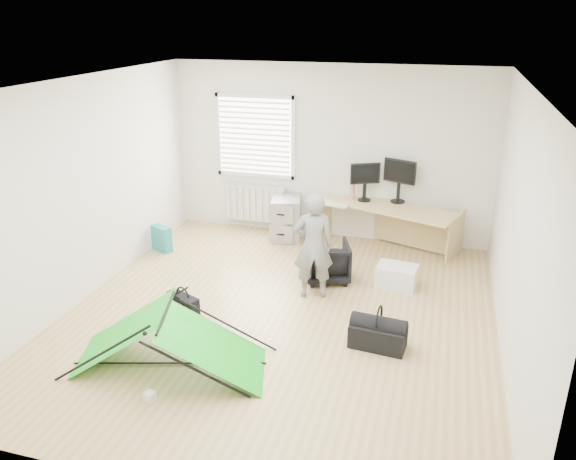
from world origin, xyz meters
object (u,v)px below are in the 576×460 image
(monitor_left, at_px, (365,187))
(laptop_bag, at_px, (184,308))
(desk, at_px, (386,228))
(person, at_px, (313,246))
(thermos, at_px, (353,192))
(office_chair, at_px, (327,261))
(duffel_bag, at_px, (378,336))
(kite, at_px, (168,339))
(storage_crate, at_px, (397,276))
(filing_cabinet, at_px, (286,218))
(monitor_right, at_px, (399,187))

(monitor_left, bearing_deg, laptop_bag, -144.12)
(desk, height_order, monitor_left, monitor_left)
(person, bearing_deg, monitor_left, -118.26)
(monitor_left, distance_m, laptop_bag, 3.45)
(thermos, xyz_separation_m, office_chair, (-0.08, -1.40, -0.56))
(person, xyz_separation_m, duffel_bag, (0.95, -0.96, -0.56))
(laptop_bag, bearing_deg, kite, -49.19)
(person, distance_m, storage_crate, 1.28)
(desk, relative_size, filing_cabinet, 3.04)
(laptop_bag, bearing_deg, person, 62.49)
(filing_cabinet, distance_m, office_chair, 1.60)
(desk, xyz_separation_m, laptop_bag, (-2.02, -2.78, -0.19))
(filing_cabinet, bearing_deg, monitor_right, -7.65)
(filing_cabinet, xyz_separation_m, monitor_right, (1.71, 0.19, 0.61))
(filing_cabinet, bearing_deg, office_chair, -67.82)
(monitor_right, bearing_deg, duffel_bag, -66.01)
(monitor_left, xyz_separation_m, laptop_bag, (-1.64, -2.94, -0.75))
(office_chair, relative_size, storage_crate, 1.15)
(monitor_right, distance_m, laptop_bag, 3.77)
(monitor_left, distance_m, storage_crate, 1.69)
(kite, bearing_deg, filing_cabinet, 71.12)
(monitor_left, height_order, person, person)
(desk, bearing_deg, person, -91.94)
(filing_cabinet, xyz_separation_m, kite, (-0.19, -3.67, -0.03))
(desk, xyz_separation_m, office_chair, (-0.64, -1.25, -0.08))
(monitor_right, relative_size, laptop_bag, 1.16)
(office_chair, bearing_deg, person, 62.06)
(filing_cabinet, height_order, monitor_right, monitor_right)
(desk, distance_m, office_chair, 1.41)
(kite, xyz_separation_m, laptop_bag, (-0.25, 0.86, -0.14))
(storage_crate, bearing_deg, filing_cabinet, 146.74)
(thermos, xyz_separation_m, kite, (-1.21, -3.79, -0.52))
(kite, height_order, storage_crate, kite)
(monitor_left, xyz_separation_m, monitor_right, (0.50, 0.07, 0.03))
(filing_cabinet, height_order, kite, filing_cabinet)
(desk, relative_size, person, 1.50)
(monitor_right, distance_m, duffel_bag, 3.06)
(desk, bearing_deg, monitor_left, 177.21)
(thermos, bearing_deg, kite, -107.74)
(office_chair, xyz_separation_m, duffel_bag, (0.88, -1.47, -0.14))
(duffel_bag, bearing_deg, filing_cabinet, 129.39)
(office_chair, distance_m, laptop_bag, 2.06)
(laptop_bag, bearing_deg, office_chair, 72.50)
(laptop_bag, bearing_deg, desk, 78.63)
(monitor_right, height_order, office_chair, monitor_right)
(desk, height_order, person, person)
(filing_cabinet, distance_m, monitor_right, 1.82)
(kite, bearing_deg, laptop_bag, 90.24)
(office_chair, height_order, kite, kite)
(duffel_bag, bearing_deg, kite, -149.59)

